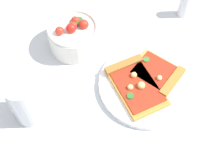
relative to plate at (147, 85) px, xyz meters
name	(u,v)px	position (x,y,z in m)	size (l,w,h in m)	color
ground_plane	(135,101)	(-0.03, 0.04, -0.01)	(2.40, 2.40, 0.00)	silver
plate	(147,85)	(0.00, 0.00, 0.00)	(0.23, 0.23, 0.01)	white
pizza_slice_near	(134,83)	(0.00, 0.03, 0.01)	(0.17, 0.13, 0.02)	gold
pizza_slice_far	(159,74)	(0.02, -0.03, 0.01)	(0.15, 0.15, 0.02)	gold
salad_bowl	(74,36)	(0.16, 0.15, 0.03)	(0.13, 0.13, 0.09)	white
soda_glass	(26,101)	(-0.02, 0.28, 0.05)	(0.07, 0.07, 0.12)	silver
pepper_shaker	(184,4)	(0.21, -0.17, 0.03)	(0.03, 0.03, 0.08)	silver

